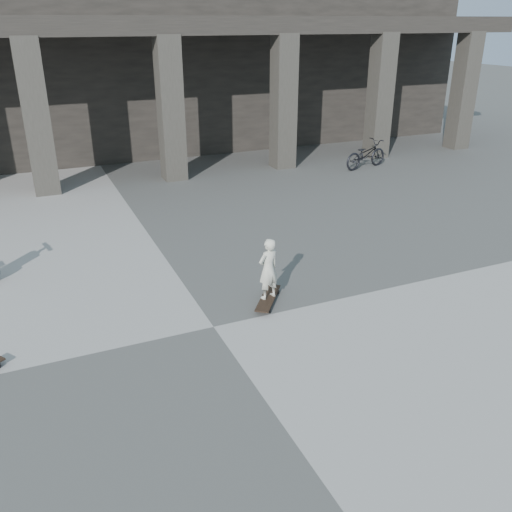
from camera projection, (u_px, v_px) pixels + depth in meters
name	position (u px, v px, depth m)	size (l,w,h in m)	color
ground	(214.00, 327.00, 8.34)	(90.00, 90.00, 0.00)	#4A4947
colonnade	(78.00, 61.00, 18.69)	(28.00, 8.82, 6.00)	black
longboard	(268.00, 298.00, 9.03)	(0.78, 0.92, 0.10)	black
child	(268.00, 269.00, 8.81)	(0.38, 0.25, 1.05)	beige
bicycle	(366.00, 154.00, 17.12)	(0.58, 1.67, 0.88)	black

